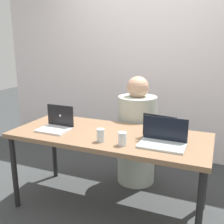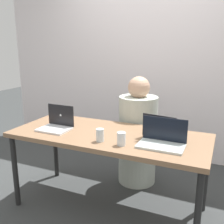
{
  "view_description": "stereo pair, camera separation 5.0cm",
  "coord_description": "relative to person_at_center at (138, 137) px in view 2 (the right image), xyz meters",
  "views": [
    {
      "loc": [
        0.87,
        -2.02,
        1.52
      ],
      "look_at": [
        0.0,
        0.07,
        0.93
      ],
      "focal_mm": 42.0,
      "sensor_mm": 36.0,
      "label": 1
    },
    {
      "loc": [
        0.92,
        -2.0,
        1.52
      ],
      "look_at": [
        0.0,
        0.07,
        0.93
      ],
      "focal_mm": 42.0,
      "sensor_mm": 36.0,
      "label": 2
    }
  ],
  "objects": [
    {
      "name": "laptop_front_left",
      "position": [
        -0.57,
        -0.68,
        0.26
      ],
      "size": [
        0.29,
        0.25,
        0.22
      ],
      "rotation": [
        0.0,
        0.0,
        -0.02
      ],
      "color": "silver",
      "rests_on": "desk"
    },
    {
      "name": "desk",
      "position": [
        -0.08,
        -0.6,
        0.15
      ],
      "size": [
        1.75,
        0.74,
        0.75
      ],
      "color": "#826045",
      "rests_on": "ground"
    },
    {
      "name": "laptop_back_right",
      "position": [
        0.38,
        -0.51,
        0.26
      ],
      "size": [
        0.32,
        0.27,
        0.21
      ],
      "rotation": [
        0.0,
        0.0,
        2.98
      ],
      "color": "#3C3B3B",
      "rests_on": "desk"
    },
    {
      "name": "back_wall",
      "position": [
        -0.08,
        0.86,
        0.72
      ],
      "size": [
        4.55,
        0.1,
        2.5
      ],
      "primitive_type": "cube",
      "color": "silver",
      "rests_on": "ground"
    },
    {
      "name": "ground_plane",
      "position": [
        -0.08,
        -0.6,
        -0.53
      ],
      "size": [
        12.0,
        12.0,
        0.0
      ],
      "primitive_type": "plane",
      "color": "#363939"
    },
    {
      "name": "water_glass_right",
      "position": [
        0.13,
        -0.81,
        0.26
      ],
      "size": [
        0.07,
        0.07,
        0.11
      ],
      "color": "white",
      "rests_on": "desk"
    },
    {
      "name": "laptop_front_right",
      "position": [
        0.42,
        -0.69,
        0.26
      ],
      "size": [
        0.36,
        0.24,
        0.21
      ],
      "rotation": [
        0.0,
        0.0,
        -0.01
      ],
      "color": "silver",
      "rests_on": "desk"
    },
    {
      "name": "water_glass_center",
      "position": [
        -0.06,
        -0.8,
        0.26
      ],
      "size": [
        0.06,
        0.06,
        0.11
      ],
      "color": "silver",
      "rests_on": "desk"
    },
    {
      "name": "person_at_center",
      "position": [
        0.0,
        0.0,
        0.0
      ],
      "size": [
        0.46,
        0.46,
        1.19
      ],
      "rotation": [
        0.0,
        0.0,
        3.26
      ],
      "color": "#B0B8AA",
      "rests_on": "ground"
    }
  ]
}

